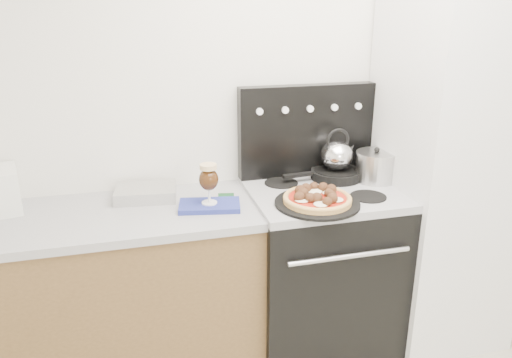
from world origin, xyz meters
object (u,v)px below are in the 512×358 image
object	(u,v)px
skillet	(336,174)
tea_kettle	(337,153)
fridge	(445,175)
beer_glass	(209,184)
base_cabinet	(111,300)
pizza	(317,197)
stock_pot	(375,167)
stove_body	(319,271)
pizza_pan	(317,203)
oven_mitt	(210,206)

from	to	relation	value
skillet	tea_kettle	size ratio (longest dim) A/B	1.41
fridge	beer_glass	distance (m)	1.30
base_cabinet	pizza	bearing A→B (deg)	-11.33
tea_kettle	stock_pot	bearing A→B (deg)	-32.85
pizza	skillet	world-z (taller)	pizza
stove_body	pizza_pan	bearing A→B (deg)	-120.30
base_cabinet	stock_pot	world-z (taller)	stock_pot
oven_mitt	tea_kettle	size ratio (longest dim) A/B	1.49
tea_kettle	pizza_pan	bearing A→B (deg)	-134.62
base_cabinet	pizza	world-z (taller)	pizza
oven_mitt	fridge	bearing A→B (deg)	0.66
base_cabinet	oven_mitt	xyz separation A→B (m)	(0.50, -0.07, 0.48)
pizza_pan	pizza	distance (m)	0.03
pizza_pan	skillet	bearing A→B (deg)	53.84
base_cabinet	stove_body	bearing A→B (deg)	-1.30
pizza_pan	pizza	world-z (taller)	pizza
oven_mitt	tea_kettle	world-z (taller)	tea_kettle
pizza	beer_glass	bearing A→B (deg)	164.80
stove_body	tea_kettle	distance (m)	0.66
stove_body	skillet	bearing A→B (deg)	47.86
stove_body	oven_mitt	world-z (taller)	oven_mitt
base_cabinet	pizza_pan	size ratio (longest dim) A/B	3.53
stock_pot	beer_glass	bearing A→B (deg)	-173.70
stove_body	fridge	world-z (taller)	fridge
beer_glass	pizza_pan	bearing A→B (deg)	-15.20
tea_kettle	beer_glass	bearing A→B (deg)	-174.12
stove_body	stock_pot	distance (m)	0.65
oven_mitt	skillet	world-z (taller)	skillet
base_cabinet	fridge	size ratio (longest dim) A/B	0.76
pizza_pan	oven_mitt	bearing A→B (deg)	164.80
pizza	tea_kettle	distance (m)	0.42
pizza_pan	skillet	xyz separation A→B (m)	(0.24, 0.32, 0.02)
fridge	oven_mitt	world-z (taller)	fridge
stove_body	base_cabinet	bearing A→B (deg)	178.70
base_cabinet	tea_kettle	distance (m)	1.40
skillet	fridge	bearing A→B (deg)	-17.00
tea_kettle	fridge	bearing A→B (deg)	-25.46
base_cabinet	beer_glass	size ratio (longest dim) A/B	7.20
pizza	base_cabinet	bearing A→B (deg)	168.67
oven_mitt	skillet	xyz separation A→B (m)	(0.74, 0.19, 0.03)
oven_mitt	pizza_pan	size ratio (longest dim) A/B	0.71
beer_glass	pizza	world-z (taller)	beer_glass
pizza_pan	stock_pot	size ratio (longest dim) A/B	1.97
pizza_pan	beer_glass	bearing A→B (deg)	164.80
stove_body	oven_mitt	distance (m)	0.77
fridge	beer_glass	bearing A→B (deg)	-179.34
beer_glass	tea_kettle	xyz separation A→B (m)	(0.74, 0.19, 0.04)
fridge	pizza	xyz separation A→B (m)	(-0.80, -0.15, 0.01)
fridge	pizza_pan	xyz separation A→B (m)	(-0.80, -0.15, -0.02)
stove_body	pizza	world-z (taller)	pizza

